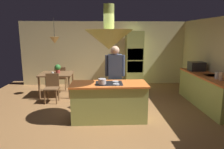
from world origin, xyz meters
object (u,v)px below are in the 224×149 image
object	(u,v)px
potted_plant_on_table	(58,68)
cup_on_table	(53,73)
oven_tower	(134,59)
canister_flour	(222,76)
canister_sugar	(218,76)
chair_by_back_wall	(61,76)
cooking_pot_on_cooktop	(102,81)
microwave_on_counter	(197,66)
person_at_island	(115,74)
kitchen_island	(109,101)
chair_facing_island	(52,86)
dining_table	(57,76)

from	to	relation	value
potted_plant_on_table	cup_on_table	size ratio (longest dim) A/B	3.33
oven_tower	canister_flour	distance (m)	3.53
potted_plant_on_table	oven_tower	bearing A→B (deg)	22.31
oven_tower	canister_sugar	world-z (taller)	oven_tower
chair_by_back_wall	cooking_pot_on_cooktop	xyz separation A→B (m)	(1.54, -2.92, 0.48)
cup_on_table	oven_tower	bearing A→B (deg)	25.60
potted_plant_on_table	microwave_on_counter	world-z (taller)	microwave_on_counter
oven_tower	person_at_island	size ratio (longest dim) A/B	1.24
chair_by_back_wall	potted_plant_on_table	distance (m)	0.80
kitchen_island	microwave_on_counter	xyz separation A→B (m)	(2.84, 1.56, 0.59)
oven_tower	canister_flour	xyz separation A→B (m)	(1.74, -3.07, -0.07)
chair_facing_island	cooking_pot_on_cooktop	size ratio (longest dim) A/B	4.83
kitchen_island	canister_flour	bearing A→B (deg)	3.39
dining_table	chair_by_back_wall	xyz separation A→B (m)	(0.00, 0.69, -0.16)
person_at_island	oven_tower	bearing A→B (deg)	70.47
oven_tower	potted_plant_on_table	size ratio (longest dim) A/B	7.22
canister_flour	cooking_pot_on_cooktop	distance (m)	3.01
oven_tower	person_at_island	xyz separation A→B (m)	(-0.92, -2.59, -0.07)
kitchen_island	potted_plant_on_table	size ratio (longest dim) A/B	6.05
canister_flour	cooking_pot_on_cooktop	world-z (taller)	canister_flour
kitchen_island	cup_on_table	distance (m)	2.60
canister_flour	microwave_on_counter	world-z (taller)	microwave_on_counter
person_at_island	cup_on_table	xyz separation A→B (m)	(-1.96, 1.21, -0.21)
chair_by_back_wall	canister_sugar	xyz separation A→B (m)	(4.54, -2.44, 0.49)
chair_by_back_wall	cooking_pot_on_cooktop	bearing A→B (deg)	117.81
chair_facing_island	cup_on_table	xyz separation A→B (m)	(-0.07, 0.46, 0.30)
kitchen_island	person_at_island	distance (m)	0.88
kitchen_island	canister_flour	distance (m)	2.90
kitchen_island	potted_plant_on_table	xyz separation A→B (m)	(-1.65, 2.11, 0.47)
person_at_island	canister_sugar	bearing A→B (deg)	-6.63
oven_tower	cup_on_table	world-z (taller)	oven_tower
canister_flour	microwave_on_counter	distance (m)	1.39
person_at_island	potted_plant_on_table	xyz separation A→B (m)	(-1.84, 1.46, -0.08)
dining_table	canister_sugar	distance (m)	4.88
kitchen_island	person_at_island	size ratio (longest dim) A/B	1.04
kitchen_island	chair_facing_island	xyz separation A→B (m)	(-1.70, 1.41, 0.05)
oven_tower	microwave_on_counter	distance (m)	2.42
canister_sugar	cup_on_table	bearing A→B (deg)	161.79
chair_by_back_wall	kitchen_island	bearing A→B (deg)	121.36
dining_table	canister_flour	distance (m)	4.95
oven_tower	chair_by_back_wall	xyz separation A→B (m)	(-2.80, -0.45, -0.58)
microwave_on_counter	dining_table	bearing A→B (deg)	173.19
microwave_on_counter	cooking_pot_on_cooktop	xyz separation A→B (m)	(-3.00, -1.69, -0.06)
dining_table	canister_sugar	bearing A→B (deg)	-21.10
chair_facing_island	canister_flour	xyz separation A→B (m)	(4.54, -1.24, 0.51)
cooking_pot_on_cooktop	chair_facing_island	bearing A→B (deg)	134.98
cooking_pot_on_cooktop	potted_plant_on_table	bearing A→B (deg)	123.64
cup_on_table	canister_flour	world-z (taller)	canister_flour
potted_plant_on_table	canister_sugar	bearing A→B (deg)	-21.45
person_at_island	chair_facing_island	distance (m)	2.09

